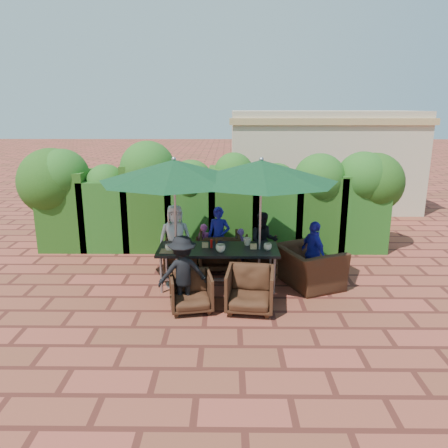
{
  "coord_description": "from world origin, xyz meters",
  "views": [
    {
      "loc": [
        0.37,
        -7.8,
        3.31
      ],
      "look_at": [
        0.29,
        0.4,
        1.12
      ],
      "focal_mm": 35.0,
      "sensor_mm": 36.0,
      "label": 1
    }
  ],
  "objects_px": {
    "chair_far_mid": "(219,249)",
    "chair_near_left": "(191,290)",
    "chair_near_right": "(250,288)",
    "umbrella_right": "(261,171)",
    "chair_end_right": "(309,260)",
    "umbrella_left": "(174,171)",
    "chair_far_left": "(181,253)",
    "chair_far_right": "(261,251)",
    "dining_table": "(218,252)"
  },
  "relations": [
    {
      "from": "chair_far_right",
      "to": "chair_near_left",
      "type": "distance_m",
      "value": 2.48
    },
    {
      "from": "chair_far_mid",
      "to": "chair_near_right",
      "type": "relative_size",
      "value": 1.08
    },
    {
      "from": "dining_table",
      "to": "chair_far_left",
      "type": "height_order",
      "value": "dining_table"
    },
    {
      "from": "umbrella_left",
      "to": "chair_near_left",
      "type": "distance_m",
      "value": 2.15
    },
    {
      "from": "umbrella_right",
      "to": "chair_far_mid",
      "type": "bearing_deg",
      "value": 128.9
    },
    {
      "from": "chair_near_right",
      "to": "chair_end_right",
      "type": "relative_size",
      "value": 0.69
    },
    {
      "from": "chair_far_right",
      "to": "chair_near_left",
      "type": "height_order",
      "value": "chair_near_left"
    },
    {
      "from": "umbrella_right",
      "to": "umbrella_left",
      "type": "bearing_deg",
      "value": 178.9
    },
    {
      "from": "dining_table",
      "to": "chair_far_right",
      "type": "xyz_separation_m",
      "value": [
        0.88,
        1.07,
        -0.32
      ]
    },
    {
      "from": "chair_far_left",
      "to": "chair_near_right",
      "type": "height_order",
      "value": "chair_near_right"
    },
    {
      "from": "umbrella_left",
      "to": "chair_near_left",
      "type": "height_order",
      "value": "umbrella_left"
    },
    {
      "from": "umbrella_left",
      "to": "chair_far_mid",
      "type": "xyz_separation_m",
      "value": [
        0.79,
        0.92,
        -1.78
      ]
    },
    {
      "from": "chair_near_left",
      "to": "chair_near_right",
      "type": "distance_m",
      "value": 0.99
    },
    {
      "from": "umbrella_left",
      "to": "chair_far_left",
      "type": "height_order",
      "value": "umbrella_left"
    },
    {
      "from": "chair_end_right",
      "to": "chair_far_left",
      "type": "bearing_deg",
      "value": 48.51
    },
    {
      "from": "dining_table",
      "to": "chair_near_right",
      "type": "distance_m",
      "value": 1.21
    },
    {
      "from": "umbrella_left",
      "to": "chair_near_right",
      "type": "relative_size",
      "value": 3.41
    },
    {
      "from": "chair_end_right",
      "to": "chair_near_left",
      "type": "bearing_deg",
      "value": 93.34
    },
    {
      "from": "umbrella_left",
      "to": "chair_far_mid",
      "type": "relative_size",
      "value": 3.17
    },
    {
      "from": "chair_far_mid",
      "to": "umbrella_right",
      "type": "bearing_deg",
      "value": 125.76
    },
    {
      "from": "umbrella_right",
      "to": "chair_near_left",
      "type": "height_order",
      "value": "umbrella_right"
    },
    {
      "from": "chair_near_left",
      "to": "chair_far_left",
      "type": "bearing_deg",
      "value": 90.23
    },
    {
      "from": "dining_table",
      "to": "umbrella_right",
      "type": "height_order",
      "value": "umbrella_right"
    },
    {
      "from": "umbrella_left",
      "to": "umbrella_right",
      "type": "relative_size",
      "value": 0.99
    },
    {
      "from": "chair_near_right",
      "to": "umbrella_left",
      "type": "bearing_deg",
      "value": 149.02
    },
    {
      "from": "chair_far_left",
      "to": "chair_near_right",
      "type": "relative_size",
      "value": 0.88
    },
    {
      "from": "umbrella_right",
      "to": "chair_end_right",
      "type": "xyz_separation_m",
      "value": [
        0.96,
        0.07,
        -1.71
      ]
    },
    {
      "from": "chair_far_right",
      "to": "chair_far_left",
      "type": "bearing_deg",
      "value": 11.8
    },
    {
      "from": "chair_far_mid",
      "to": "chair_end_right",
      "type": "height_order",
      "value": "chair_end_right"
    },
    {
      "from": "umbrella_right",
      "to": "chair_far_right",
      "type": "distance_m",
      "value": 2.17
    },
    {
      "from": "dining_table",
      "to": "chair_near_right",
      "type": "relative_size",
      "value": 2.82
    },
    {
      "from": "dining_table",
      "to": "chair_near_left",
      "type": "bearing_deg",
      "value": -112.6
    },
    {
      "from": "chair_far_right",
      "to": "umbrella_right",
      "type": "bearing_deg",
      "value": 89.96
    },
    {
      "from": "chair_far_left",
      "to": "chair_far_mid",
      "type": "bearing_deg",
      "value": -178.84
    },
    {
      "from": "dining_table",
      "to": "chair_end_right",
      "type": "bearing_deg",
      "value": 0.94
    },
    {
      "from": "umbrella_left",
      "to": "chair_end_right",
      "type": "height_order",
      "value": "umbrella_left"
    },
    {
      "from": "umbrella_left",
      "to": "chair_far_left",
      "type": "xyz_separation_m",
      "value": [
        -0.01,
        0.89,
        -1.86
      ]
    },
    {
      "from": "umbrella_right",
      "to": "chair_end_right",
      "type": "height_order",
      "value": "umbrella_right"
    },
    {
      "from": "umbrella_left",
      "to": "chair_far_right",
      "type": "height_order",
      "value": "umbrella_left"
    },
    {
      "from": "chair_near_right",
      "to": "chair_end_right",
      "type": "xyz_separation_m",
      "value": [
        1.18,
        1.07,
        0.1
      ]
    },
    {
      "from": "umbrella_right",
      "to": "chair_far_right",
      "type": "bearing_deg",
      "value": 84.44
    },
    {
      "from": "chair_far_mid",
      "to": "chair_near_left",
      "type": "distance_m",
      "value": 2.0
    },
    {
      "from": "umbrella_right",
      "to": "chair_far_right",
      "type": "relative_size",
      "value": 3.97
    },
    {
      "from": "umbrella_right",
      "to": "chair_far_left",
      "type": "distance_m",
      "value": 2.6
    },
    {
      "from": "chair_end_right",
      "to": "umbrella_right",
      "type": "bearing_deg",
      "value": 71.18
    },
    {
      "from": "chair_far_mid",
      "to": "chair_near_left",
      "type": "height_order",
      "value": "chair_far_mid"
    },
    {
      "from": "dining_table",
      "to": "chair_far_right",
      "type": "relative_size",
      "value": 3.23
    },
    {
      "from": "umbrella_left",
      "to": "chair_far_right",
      "type": "relative_size",
      "value": 3.91
    },
    {
      "from": "chair_end_right",
      "to": "umbrella_left",
      "type": "bearing_deg",
      "value": 68.03
    },
    {
      "from": "umbrella_right",
      "to": "chair_near_right",
      "type": "height_order",
      "value": "umbrella_right"
    }
  ]
}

